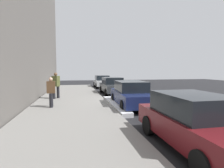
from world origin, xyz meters
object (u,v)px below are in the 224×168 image
(parked_car_white, at_px, (102,81))
(pedestrian_olive_coat, at_px, (56,85))
(parked_car_navy, at_px, (131,94))
(pedestrian_brown_coat, at_px, (51,91))
(parked_car_maroon, at_px, (196,122))
(parked_car_charcoal, at_px, (112,86))

(parked_car_white, distance_m, pedestrian_olive_coat, 10.34)
(parked_car_navy, xyz_separation_m, pedestrian_brown_coat, (-0.07, -4.59, 0.26))
(parked_car_maroon, xyz_separation_m, pedestrian_olive_coat, (-9.19, -4.61, 0.38))
(parked_car_white, relative_size, parked_car_charcoal, 0.99)
(parked_car_navy, bearing_deg, pedestrian_olive_coat, -124.64)
(parked_car_white, distance_m, parked_car_charcoal, 6.40)
(parked_car_charcoal, distance_m, pedestrian_brown_coat, 7.56)
(parked_car_charcoal, distance_m, parked_car_navy, 6.02)
(parked_car_navy, relative_size, pedestrian_olive_coat, 2.45)
(parked_car_white, bearing_deg, pedestrian_brown_coat, -20.59)
(parked_car_white, bearing_deg, pedestrian_olive_coat, -26.98)
(parked_car_white, relative_size, pedestrian_brown_coat, 2.52)
(parked_car_white, distance_m, parked_car_maroon, 18.40)
(parked_car_white, bearing_deg, parked_car_maroon, -0.25)
(parked_car_white, relative_size, parked_car_maroon, 0.95)
(parked_car_charcoal, distance_m, parked_car_maroon, 12.00)
(parked_car_charcoal, xyz_separation_m, pedestrian_olive_coat, (2.81, -4.72, 0.38))
(pedestrian_olive_coat, relative_size, pedestrian_brown_coat, 1.14)
(parked_car_navy, bearing_deg, pedestrian_brown_coat, -90.89)
(parked_car_maroon, bearing_deg, pedestrian_olive_coat, -153.37)
(parked_car_maroon, relative_size, pedestrian_olive_coat, 2.34)
(pedestrian_olive_coat, xyz_separation_m, pedestrian_brown_coat, (3.13, 0.05, -0.12))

